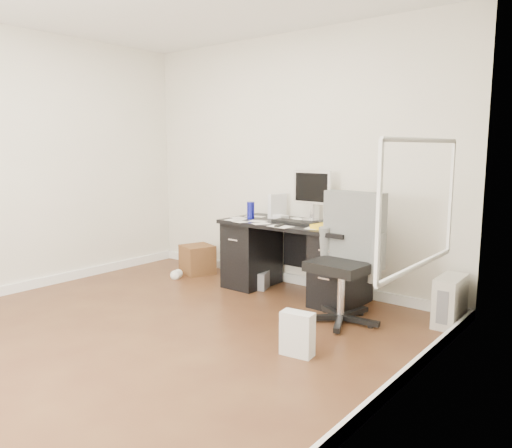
{
  "coord_description": "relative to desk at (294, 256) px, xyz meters",
  "views": [
    {
      "loc": [
        3.13,
        -2.49,
        1.51
      ],
      "look_at": [
        0.17,
        1.2,
        0.77
      ],
      "focal_mm": 35.0,
      "sensor_mm": 36.0,
      "label": 1
    }
  ],
  "objects": [
    {
      "name": "magazine_file",
      "position": [
        0.63,
        0.12,
        0.5
      ],
      "size": [
        0.14,
        0.27,
        0.3
      ],
      "primitive_type": "cube",
      "rotation": [
        0.0,
        0.0,
        0.05
      ],
      "color": "#976F49",
      "rests_on": "desk"
    },
    {
      "name": "yellow_book",
      "position": [
        0.46,
        -0.14,
        0.37
      ],
      "size": [
        0.23,
        0.27,
        0.04
      ],
      "primitive_type": "cube",
      "rotation": [
        0.0,
        0.0,
        -0.15
      ],
      "color": "yellow",
      "rests_on": "desk"
    },
    {
      "name": "desk_printer",
      "position": [
        -0.47,
        -0.06,
        -0.31
      ],
      "size": [
        0.38,
        0.35,
        0.18
      ],
      "primitive_type": "cube",
      "rotation": [
        0.0,
        0.0,
        0.36
      ],
      "color": "slate",
      "rests_on": "ground"
    },
    {
      "name": "pc_tower",
      "position": [
        1.56,
        0.09,
        -0.19
      ],
      "size": [
        0.2,
        0.43,
        0.42
      ],
      "primitive_type": "cube",
      "rotation": [
        0.0,
        0.0,
        0.03
      ],
      "color": "beige",
      "rests_on": "ground"
    },
    {
      "name": "travel_mug",
      "position": [
        -0.51,
        -0.08,
        0.44
      ],
      "size": [
        0.09,
        0.09,
        0.18
      ],
      "primitive_type": "cylinder",
      "rotation": [
        0.0,
        0.0,
        -0.11
      ],
      "color": "#16199A",
      "rests_on": "desk"
    },
    {
      "name": "lcd_monitor",
      "position": [
        0.1,
        0.18,
        0.62
      ],
      "size": [
        0.43,
        0.26,
        0.53
      ],
      "primitive_type": null,
      "rotation": [
        0.0,
        0.0,
        0.04
      ],
      "color": "silver",
      "rests_on": "desk"
    },
    {
      "name": "pen_cup",
      "position": [
        0.48,
        0.1,
        0.47
      ],
      "size": [
        0.11,
        0.11,
        0.25
      ],
      "primitive_type": null,
      "rotation": [
        0.0,
        0.0,
        -0.03
      ],
      "color": "#573418",
      "rests_on": "desk"
    },
    {
      "name": "paper_remote",
      "position": [
        0.05,
        -0.3,
        0.36
      ],
      "size": [
        0.24,
        0.2,
        0.02
      ],
      "primitive_type": null,
      "rotation": [
        0.0,
        0.0,
        -0.09
      ],
      "color": "white",
      "rests_on": "desk"
    },
    {
      "name": "computer_mouse",
      "position": [
        0.41,
        0.02,
        0.38
      ],
      "size": [
        0.08,
        0.08,
        0.06
      ],
      "primitive_type": "sphere",
      "rotation": [
        0.0,
        0.0,
        -0.31
      ],
      "color": "silver",
      "rests_on": "desk"
    },
    {
      "name": "room_shell",
      "position": [
        -0.27,
        -1.62,
        1.26
      ],
      "size": [
        4.02,
        4.02,
        2.71
      ],
      "color": "beige",
      "rests_on": "ground"
    },
    {
      "name": "keyboard",
      "position": [
        0.05,
        -0.06,
        0.36
      ],
      "size": [
        0.48,
        0.18,
        0.03
      ],
      "primitive_type": "cube",
      "rotation": [
        0.0,
        0.0,
        -0.04
      ],
      "color": "black",
      "rests_on": "desk"
    },
    {
      "name": "desk",
      "position": [
        0.0,
        0.0,
        0.0
      ],
      "size": [
        1.5,
        0.7,
        0.75
      ],
      "color": "black",
      "rests_on": "ground"
    },
    {
      "name": "white_binder",
      "position": [
        -0.33,
        0.16,
        0.48
      ],
      "size": [
        0.15,
        0.24,
        0.26
      ],
      "primitive_type": "cube",
      "rotation": [
        0.0,
        0.0,
        -0.21
      ],
      "color": "silver",
      "rests_on": "desk"
    },
    {
      "name": "office_chair",
      "position": [
        0.8,
        -0.43,
        0.16
      ],
      "size": [
        0.68,
        0.68,
        1.12
      ],
      "primitive_type": null,
      "rotation": [
        0.0,
        0.0,
        -0.07
      ],
      "color": "#575957",
      "rests_on": "ground"
    },
    {
      "name": "loose_papers",
      "position": [
        -0.2,
        -0.05,
        0.35
      ],
      "size": [
        1.1,
        0.6,
        0.0
      ],
      "primitive_type": null,
      "color": "white",
      "rests_on": "desk"
    },
    {
      "name": "wicker_basket",
      "position": [
        -1.38,
        -0.02,
        -0.23
      ],
      "size": [
        0.43,
        0.43,
        0.34
      ],
      "primitive_type": "cube",
      "rotation": [
        0.0,
        0.0,
        -0.33
      ],
      "color": "#502F18",
      "rests_on": "ground"
    },
    {
      "name": "shopping_bag",
      "position": [
        0.9,
        -1.25,
        -0.24
      ],
      "size": [
        0.26,
        0.2,
        0.33
      ],
      "primitive_type": "cube",
      "rotation": [
        0.0,
        0.0,
        0.14
      ],
      "color": "silver",
      "rests_on": "ground"
    },
    {
      "name": "ground",
      "position": [
        -0.3,
        -1.65,
        -0.4
      ],
      "size": [
        4.0,
        4.0,
        0.0
      ],
      "primitive_type": "plane",
      "color": "#482617",
      "rests_on": "ground"
    }
  ]
}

